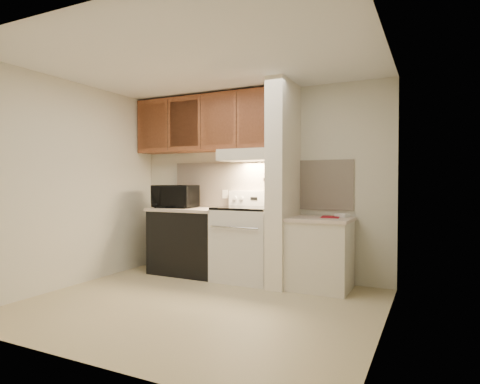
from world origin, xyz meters
The scene contains 50 objects.
floor centered at (0.00, 0.00, 0.00)m, with size 3.60×3.60×0.00m, color tan.
ceiling centered at (0.00, 0.00, 2.50)m, with size 3.60×3.60×0.00m, color white.
wall_back centered at (0.00, 1.50, 1.25)m, with size 3.60×0.02×2.50m, color beige.
wall_left centered at (-1.80, 0.00, 1.25)m, with size 0.02×3.00×2.50m, color beige.
wall_right centered at (1.80, 0.00, 1.25)m, with size 0.02×3.00×2.50m, color beige.
backsplash centered at (0.00, 1.49, 1.24)m, with size 2.60×0.02×0.63m, color beige.
range_body centered at (0.00, 1.16, 0.46)m, with size 0.76×0.65×0.92m, color silver.
oven_window centered at (0.00, 0.84, 0.50)m, with size 0.50×0.01×0.30m, color black.
oven_handle centered at (0.00, 0.80, 0.72)m, with size 0.02×0.02×0.65m, color silver.
cooktop centered at (0.00, 1.16, 0.94)m, with size 0.74×0.64×0.03m, color black.
range_backguard centered at (0.00, 1.44, 1.05)m, with size 0.76×0.08×0.20m, color silver.
range_display centered at (0.00, 1.40, 1.05)m, with size 0.10×0.01×0.04m, color black.
range_knob_left_outer centered at (-0.28, 1.40, 1.05)m, with size 0.05×0.05×0.02m, color silver.
range_knob_left_inner centered at (-0.18, 1.40, 1.05)m, with size 0.05×0.05×0.02m, color silver.
range_knob_right_inner centered at (0.18, 1.40, 1.05)m, with size 0.05×0.05×0.02m, color silver.
range_knob_right_outer centered at (0.28, 1.40, 1.05)m, with size 0.05×0.05×0.02m, color silver.
dishwasher_front centered at (-0.88, 1.17, 0.43)m, with size 1.00×0.63×0.87m, color black.
left_countertop centered at (-0.88, 1.17, 0.89)m, with size 1.04×0.67×0.04m, color beige.
spoon_rest centered at (-1.00, 1.36, 0.92)m, with size 0.24×0.08×0.02m, color black.
teal_jar centered at (-1.15, 1.25, 0.96)m, with size 0.08×0.08×0.09m, color #265F65.
outlet centered at (-0.48, 1.48, 1.10)m, with size 0.08×0.01×0.12m, color beige.
microwave centered at (-1.10, 1.15, 1.07)m, with size 0.57×0.39×0.32m, color black.
partition_pillar centered at (0.51, 1.15, 1.25)m, with size 0.22×0.70×2.50m, color white.
pillar_trim centered at (0.39, 1.15, 1.30)m, with size 0.01×0.70×0.04m, color brown.
knife_strip centered at (0.39, 1.10, 1.32)m, with size 0.02×0.42×0.04m, color black.
knife_blade_a centered at (0.38, 0.94, 1.22)m, with size 0.01×0.04×0.16m, color silver.
knife_handle_a centered at (0.38, 0.95, 1.37)m, with size 0.02×0.02×0.10m, color black.
knife_blade_b centered at (0.38, 1.02, 1.21)m, with size 0.01×0.04×0.18m, color silver.
knife_handle_b centered at (0.38, 1.03, 1.37)m, with size 0.02×0.02×0.10m, color black.
knife_blade_c centered at (0.38, 1.09, 1.20)m, with size 0.01×0.04×0.20m, color silver.
knife_handle_c centered at (0.38, 1.10, 1.37)m, with size 0.02×0.02×0.10m, color black.
knife_blade_d centered at (0.38, 1.19, 1.22)m, with size 0.01×0.04×0.16m, color silver.
knife_handle_d centered at (0.38, 1.19, 1.37)m, with size 0.02×0.02×0.10m, color black.
knife_blade_e centered at (0.38, 1.27, 1.21)m, with size 0.01×0.04×0.18m, color silver.
knife_handle_e centered at (0.38, 1.26, 1.37)m, with size 0.02×0.02×0.10m, color black.
oven_mitt centered at (0.38, 1.32, 1.13)m, with size 0.03×0.09×0.23m, color gray.
right_cab_base centered at (0.97, 1.15, 0.40)m, with size 0.70×0.60×0.81m, color beige.
right_countertop centered at (0.97, 1.15, 0.83)m, with size 0.74×0.64×0.04m, color beige.
red_folder centered at (1.07, 1.25, 0.85)m, with size 0.21×0.28×0.01m, color maroon.
white_box centered at (1.19, 1.33, 0.87)m, with size 0.15×0.10×0.04m, color white.
range_hood centered at (0.00, 1.28, 1.62)m, with size 0.78×0.44×0.15m, color beige.
hood_lip centered at (0.00, 1.07, 1.58)m, with size 0.78×0.04×0.06m, color beige.
upper_cabinets centered at (-0.69, 1.32, 2.08)m, with size 2.18×0.33×0.77m, color brown.
cab_door_a centered at (-1.51, 1.17, 2.08)m, with size 0.46×0.01×0.63m, color brown.
cab_gap_a centered at (-1.23, 1.16, 2.08)m, with size 0.01×0.01×0.73m, color black.
cab_door_b centered at (-0.96, 1.17, 2.08)m, with size 0.46×0.01×0.63m, color brown.
cab_gap_b centered at (-0.69, 1.16, 2.08)m, with size 0.01×0.01×0.73m, color black.
cab_door_c centered at (-0.42, 1.17, 2.08)m, with size 0.46×0.01×0.63m, color brown.
cab_gap_c centered at (-0.14, 1.16, 2.08)m, with size 0.01×0.01×0.73m, color black.
cab_door_d centered at (0.13, 1.17, 2.08)m, with size 0.46×0.01×0.63m, color brown.
Camera 1 is at (2.19, -3.52, 1.27)m, focal length 30.00 mm.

